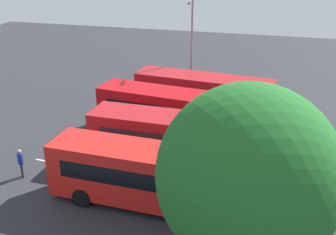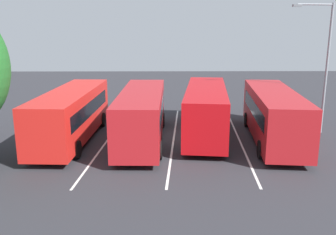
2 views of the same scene
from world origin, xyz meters
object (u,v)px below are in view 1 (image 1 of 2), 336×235
Objects in this scene: bus_far_left at (203,94)px; bus_center_right at (176,139)px; bus_center_left at (172,111)px; street_lamp at (191,42)px; bus_far_right at (151,175)px; depot_tree at (248,178)px; pedestrian at (21,161)px.

bus_center_right is at bearing 95.63° from bus_far_left.
bus_center_left and bus_center_right have the same top height.
bus_center_right is (-1.31, 4.05, 0.00)m from bus_center_left.
bus_center_left is at bearing -3.45° from street_lamp.
bus_far_right is 7.43m from depot_tree.
bus_far_left is at bearing 17.59° from pedestrian.
bus_far_left is 4.98m from street_lamp.
bus_center_right is (0.07, 8.02, 0.00)m from bus_far_left.
bus_center_right is 1.25× the size of depot_tree.
pedestrian is 16.88m from street_lamp.
depot_tree is at bearing -59.87° from pedestrian.
bus_far_right is at bearing -42.64° from pedestrian.
bus_center_right is at bearing -62.14° from depot_tree.
street_lamp is at bearing -82.22° from bus_far_right.
bus_far_right is 7.89m from pedestrian.
street_lamp is at bearing -57.80° from bus_far_left.
bus_far_left is 14.21m from pedestrian.
bus_center_left is 8.44m from bus_far_right.
bus_far_right is 1.26× the size of street_lamp.
bus_far_right is at bearing 88.41° from bus_center_right.
bus_far_left is at bearing 20.03° from street_lamp.
depot_tree is (-4.61, 16.88, 3.26)m from bus_far_left.
bus_center_right is 8.85m from pedestrian.
depot_tree is (-4.90, 4.54, 3.26)m from bus_far_right.
depot_tree reaches higher than pedestrian.
street_lamp reaches higher than pedestrian.
bus_far_left is 4.20m from bus_center_left.
pedestrian is 14.32m from depot_tree.
bus_far_left is 8.02m from bus_center_right.
bus_center_left reaches higher than pedestrian.
bus_center_right is at bearing 114.79° from bus_center_left.
bus_far_left is 17.80m from depot_tree.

